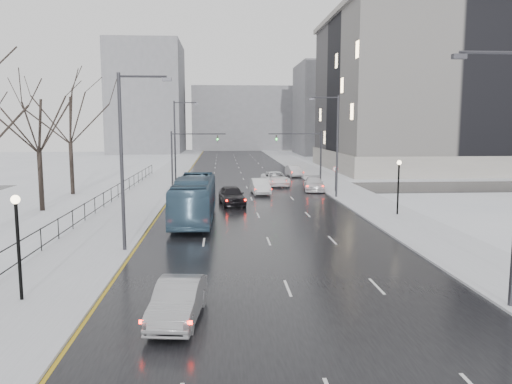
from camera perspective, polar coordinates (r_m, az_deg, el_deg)
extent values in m
cube|color=black|center=(68.49, -1.53, 1.66)|extent=(16.00, 150.00, 0.04)
cube|color=black|center=(56.59, -1.01, 0.40)|extent=(130.00, 10.00, 0.04)
cube|color=silver|center=(68.85, -10.29, 1.63)|extent=(5.00, 150.00, 0.16)
cube|color=silver|center=(69.72, 7.13, 1.76)|extent=(5.00, 150.00, 0.16)
cube|color=white|center=(70.55, -17.99, 1.50)|extent=(14.00, 150.00, 0.12)
cube|color=black|center=(39.81, -18.66, -1.07)|extent=(0.04, 70.00, 0.05)
cube|color=black|center=(39.97, -18.60, -2.49)|extent=(0.04, 70.00, 0.05)
cylinder|color=black|center=(39.90, -18.63, -1.92)|extent=(0.06, 0.06, 1.30)
cylinder|color=#2D2D33|center=(20.78, 25.54, 14.18)|extent=(2.60, 0.12, 0.12)
cube|color=#2D2D33|center=(20.17, 22.20, 14.15)|extent=(0.50, 0.25, 0.18)
cylinder|color=#2D2D33|center=(49.41, 9.27, 5.04)|extent=(0.20, 0.20, 10.00)
cylinder|color=#2D2D33|center=(49.15, 7.89, 10.65)|extent=(2.60, 0.12, 0.12)
cube|color=#2D2D33|center=(48.89, 6.37, 10.52)|extent=(0.50, 0.25, 0.18)
cylinder|color=#2D2D33|center=(28.69, -15.10, 3.05)|extent=(0.20, 0.20, 10.00)
cylinder|color=#2D2D33|center=(28.50, -12.82, 12.76)|extent=(2.60, 0.12, 0.12)
cube|color=#2D2D33|center=(28.32, -10.14, 12.56)|extent=(0.50, 0.25, 0.18)
cylinder|color=#2D2D33|center=(60.35, -9.25, 5.50)|extent=(0.20, 0.20, 10.00)
cylinder|color=#2D2D33|center=(60.27, -8.10, 10.08)|extent=(2.60, 0.12, 0.12)
cube|color=#2D2D33|center=(60.18, -6.84, 9.97)|extent=(0.50, 0.25, 0.18)
cylinder|color=black|center=(22.23, -25.48, -6.14)|extent=(0.14, 0.14, 4.00)
sphere|color=#FFE5B2|center=(21.85, -25.80, -0.78)|extent=(0.36, 0.36, 0.36)
cylinder|color=black|center=(40.81, 15.94, 0.31)|extent=(0.14, 0.14, 4.00)
sphere|color=#FFE5B2|center=(40.60, 16.05, 3.25)|extent=(0.36, 0.36, 0.36)
cylinder|color=#2D2D33|center=(57.31, 7.41, 3.67)|extent=(0.20, 0.20, 6.50)
cylinder|color=#2D2D33|center=(56.67, 4.47, 6.65)|extent=(6.00, 0.12, 0.12)
imported|color=#2D2D33|center=(56.42, 2.34, 6.06)|extent=(0.15, 0.18, 0.90)
sphere|color=#19FF33|center=(56.27, 2.36, 6.05)|extent=(0.16, 0.16, 0.16)
cylinder|color=#2D2D33|center=(56.47, -9.58, 3.57)|extent=(0.20, 0.20, 6.50)
cylinder|color=#2D2D33|center=(56.12, -6.58, 6.62)|extent=(6.00, 0.12, 0.12)
imported|color=#2D2D33|center=(56.08, -4.42, 6.03)|extent=(0.15, 0.18, 0.90)
sphere|color=#19FF33|center=(55.93, -4.42, 6.03)|extent=(0.16, 0.16, 0.16)
cylinder|color=#2D2D33|center=(53.74, 9.05, 1.41)|extent=(0.06, 0.06, 2.50)
cylinder|color=white|center=(53.63, 9.08, 2.63)|extent=(0.60, 0.03, 0.60)
torus|color=#B20C0C|center=(53.63, 9.08, 2.63)|extent=(0.58, 0.06, 0.58)
cube|color=gray|center=(88.69, 21.70, 10.25)|extent=(40.00, 30.00, 24.00)
cube|color=gray|center=(90.21, 22.11, 18.13)|extent=(41.00, 31.00, 0.80)
cube|color=gray|center=(88.74, 21.37, 3.47)|extent=(40.60, 30.60, 3.00)
cube|color=slate|center=(126.92, 10.27, 9.27)|extent=(24.00, 20.00, 22.00)
cube|color=slate|center=(134.60, -12.31, 10.40)|extent=(18.00, 22.00, 28.00)
cube|color=slate|center=(148.23, -1.30, 8.37)|extent=(30.00, 18.00, 18.00)
imported|color=gray|center=(18.96, -8.90, -12.16)|extent=(2.05, 4.62, 1.47)
imported|color=#37546C|center=(37.69, -7.07, -0.77)|extent=(3.00, 11.89, 3.30)
imported|color=black|center=(45.00, -2.79, -0.37)|extent=(2.68, 5.26, 1.72)
imported|color=silver|center=(52.05, 0.46, 0.67)|extent=(2.01, 4.93, 1.59)
imported|color=white|center=(59.15, 2.21, 1.53)|extent=(3.32, 6.15, 1.64)
imported|color=silver|center=(54.90, 6.64, 0.94)|extent=(2.72, 5.41, 1.51)
imported|color=#BEBCC1|center=(69.96, 4.35, 2.41)|extent=(2.08, 4.73, 1.51)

